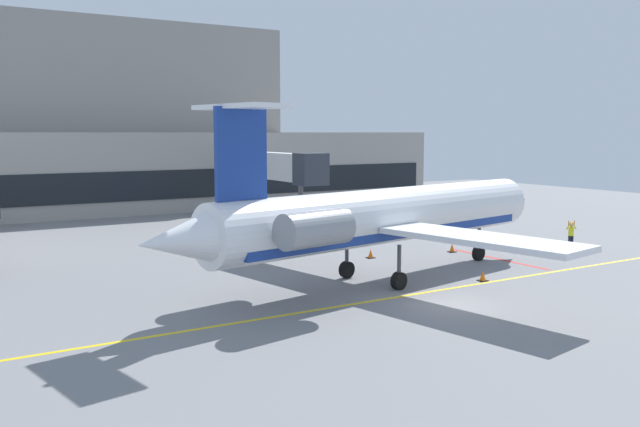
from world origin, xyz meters
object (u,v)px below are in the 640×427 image
at_px(baggage_tug, 294,232).
at_px(marshaller, 571,235).
at_px(pushback_tractor, 430,206).
at_px(belt_loader, 353,218).
at_px(regional_jet, 381,217).

bearing_deg(baggage_tug, marshaller, -36.12).
height_order(pushback_tractor, belt_loader, pushback_tractor).
relative_size(belt_loader, marshaller, 1.72).
bearing_deg(pushback_tractor, marshaller, -101.59).
bearing_deg(regional_jet, marshaller, 3.90).
relative_size(baggage_tug, pushback_tractor, 0.99).
height_order(regional_jet, baggage_tug, regional_jet).
xyz_separation_m(pushback_tractor, belt_loader, (-10.72, -2.99, -0.08)).
relative_size(baggage_tug, belt_loader, 1.22).
relative_size(pushback_tractor, belt_loader, 1.23).
xyz_separation_m(pushback_tractor, marshaller, (-3.86, -18.79, 0.02)).
distance_m(regional_jet, belt_loader, 19.78).
bearing_deg(pushback_tractor, belt_loader, -164.39).
height_order(baggage_tug, pushback_tractor, pushback_tractor).
xyz_separation_m(regional_jet, pushback_tractor, (20.60, 19.94, -2.48)).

